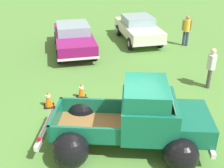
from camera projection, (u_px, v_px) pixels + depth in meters
name	position (u px, v px, depth m)	size (l,w,h in m)	color
ground_plane	(124.00, 143.00, 8.14)	(80.00, 80.00, 0.00)	#548C3D
vintage_pickup_truck	(138.00, 122.00, 7.78)	(4.96, 3.66, 1.96)	black
show_car_0	(74.00, 37.00, 14.72)	(1.98, 4.69, 1.43)	black
show_car_1	(138.00, 28.00, 16.28)	(1.97, 4.24, 1.43)	black
spectator_0	(187.00, 29.00, 15.43)	(0.52, 0.45, 1.70)	navy
spectator_1	(211.00, 66.00, 10.89)	(0.47, 0.50, 1.63)	#4C4742
lane_cone_0	(48.00, 99.00, 9.83)	(0.36, 0.36, 0.63)	black
lane_cone_1	(81.00, 90.00, 10.39)	(0.36, 0.36, 0.63)	black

